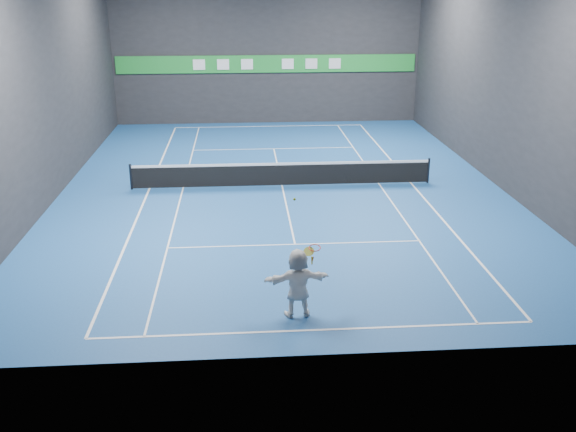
{
  "coord_description": "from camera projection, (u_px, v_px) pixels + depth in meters",
  "views": [
    {
      "loc": [
        -1.67,
        -25.58,
        8.0
      ],
      "look_at": [
        -0.33,
        -7.8,
        1.5
      ],
      "focal_mm": 40.0,
      "sensor_mm": 36.0,
      "label": 1
    }
  ],
  "objects": [
    {
      "name": "ground",
      "position": [
        282.0,
        186.0,
        26.82
      ],
      "size": [
        26.0,
        26.0,
        0.0
      ],
      "primitive_type": "plane",
      "color": "#194A8C",
      "rests_on": "ground"
    },
    {
      "name": "wall_back",
      "position": [
        267.0,
        46.0,
        37.46
      ],
      "size": [
        18.0,
        0.1,
        9.0
      ],
      "primitive_type": "cube",
      "color": "#252527",
      "rests_on": "ground"
    },
    {
      "name": "wall_front",
      "position": [
        323.0,
        165.0,
        13.1
      ],
      "size": [
        18.0,
        0.1,
        9.0
      ],
      "primitive_type": "cube",
      "color": "#252527",
      "rests_on": "ground"
    },
    {
      "name": "wall_left",
      "position": [
        48.0,
        79.0,
        24.65
      ],
      "size": [
        0.1,
        26.0,
        9.0
      ],
      "primitive_type": "cube",
      "color": "#252527",
      "rests_on": "ground"
    },
    {
      "name": "wall_right",
      "position": [
        504.0,
        75.0,
        25.91
      ],
      "size": [
        0.1,
        26.0,
        9.0
      ],
      "primitive_type": "cube",
      "color": "#252527",
      "rests_on": "ground"
    },
    {
      "name": "baseline_near",
      "position": [
        314.0,
        330.0,
        15.68
      ],
      "size": [
        10.98,
        0.08,
        0.01
      ],
      "primitive_type": "cube",
      "color": "white",
      "rests_on": "ground"
    },
    {
      "name": "baseline_far",
      "position": [
        269.0,
        126.0,
        37.96
      ],
      "size": [
        10.98,
        0.08,
        0.01
      ],
      "primitive_type": "cube",
      "color": "white",
      "rests_on": "ground"
    },
    {
      "name": "sideline_doubles_left",
      "position": [
        149.0,
        189.0,
        26.44
      ],
      "size": [
        0.08,
        23.78,
        0.01
      ],
      "primitive_type": "cube",
      "color": "white",
      "rests_on": "ground"
    },
    {
      "name": "sideline_doubles_right",
      "position": [
        411.0,
        183.0,
        27.21
      ],
      "size": [
        0.08,
        23.78,
        0.01
      ],
      "primitive_type": "cube",
      "color": "white",
      "rests_on": "ground"
    },
    {
      "name": "sideline_singles_left",
      "position": [
        183.0,
        188.0,
        26.53
      ],
      "size": [
        0.06,
        23.78,
        0.01
      ],
      "primitive_type": "cube",
      "color": "white",
      "rests_on": "ground"
    },
    {
      "name": "sideline_singles_right",
      "position": [
        379.0,
        184.0,
        27.11
      ],
      "size": [
        0.06,
        23.78,
        0.01
      ],
      "primitive_type": "cube",
      "color": "white",
      "rests_on": "ground"
    },
    {
      "name": "service_line_near",
      "position": [
        295.0,
        244.0,
        20.82
      ],
      "size": [
        8.23,
        0.06,
        0.01
      ],
      "primitive_type": "cube",
      "color": "white",
      "rests_on": "ground"
    },
    {
      "name": "service_line_far",
      "position": [
        274.0,
        149.0,
        32.82
      ],
      "size": [
        8.23,
        0.06,
        0.01
      ],
      "primitive_type": "cube",
      "color": "white",
      "rests_on": "ground"
    },
    {
      "name": "center_service_line",
      "position": [
        282.0,
        186.0,
        26.82
      ],
      "size": [
        0.06,
        12.8,
        0.01
      ],
      "primitive_type": "cube",
      "color": "white",
      "rests_on": "ground"
    },
    {
      "name": "player",
      "position": [
        298.0,
        283.0,
        16.09
      ],
      "size": [
        1.73,
        0.73,
        1.81
      ],
      "primitive_type": "imported",
      "rotation": [
        0.0,
        0.0,
        3.26
      ],
      "color": "white",
      "rests_on": "ground"
    },
    {
      "name": "tennis_ball",
      "position": [
        294.0,
        199.0,
        15.49
      ],
      "size": [
        0.07,
        0.07,
        0.07
      ],
      "primitive_type": "sphere",
      "color": "#B2D924",
      "rests_on": "player"
    },
    {
      "name": "tennis_net",
      "position": [
        282.0,
        174.0,
        26.64
      ],
      "size": [
        12.5,
        0.1,
        1.07
      ],
      "color": "black",
      "rests_on": "ground"
    },
    {
      "name": "sponsor_banner",
      "position": [
        267.0,
        64.0,
        37.74
      ],
      "size": [
        17.64,
        0.11,
        1.0
      ],
      "color": "green",
      "rests_on": "wall_back"
    },
    {
      "name": "tennis_racket",
      "position": [
        314.0,
        250.0,
        15.87
      ],
      "size": [
        0.54,
        0.41,
        0.53
      ],
      "color": "red",
      "rests_on": "player"
    }
  ]
}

